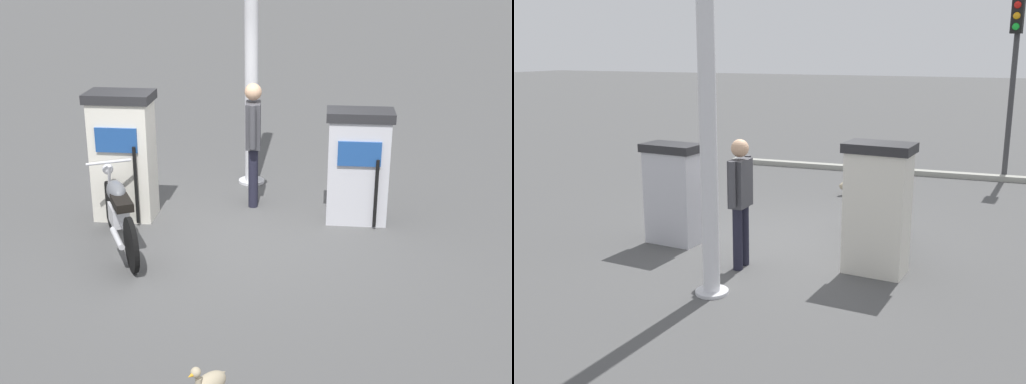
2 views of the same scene
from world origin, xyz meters
TOP-DOWN VIEW (x-y plane):
  - ground_plane at (0.00, 0.00)m, footprint 120.00×120.00m
  - fuel_pump_near at (-0.56, -1.54)m, footprint 0.64×0.89m
  - fuel_pump_far at (-0.56, 1.54)m, footprint 0.58×0.89m
  - motorcycle_near_pump at (0.43, -1.40)m, footprint 1.81×0.91m
  - attendant_person at (-1.11, 0.15)m, footprint 0.57×0.24m
  - wandering_duck at (3.42, 0.02)m, footprint 0.37×0.34m
  - roadside_traffic_light at (6.31, -2.79)m, footprint 0.39×0.27m
  - canopy_support_pole at (-2.05, 0.07)m, footprint 0.40×0.40m
  - road_edge_kerb at (5.90, 0.00)m, footprint 0.71×7.47m

SIDE VIEW (x-z plane):
  - ground_plane at x=0.00m, z-range 0.00..0.00m
  - road_edge_kerb at x=5.90m, z-range 0.00..0.12m
  - wandering_duck at x=3.42m, z-range -0.01..0.41m
  - motorcycle_near_pump at x=0.43m, z-range 0.00..0.95m
  - fuel_pump_far at x=-0.56m, z-range 0.01..1.52m
  - fuel_pump_near at x=-0.56m, z-range 0.01..1.73m
  - attendant_person at x=-1.11m, z-range 0.14..1.87m
  - canopy_support_pole at x=-2.05m, z-range -0.08..4.70m
  - roadside_traffic_light at x=6.31m, z-range 0.71..4.61m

